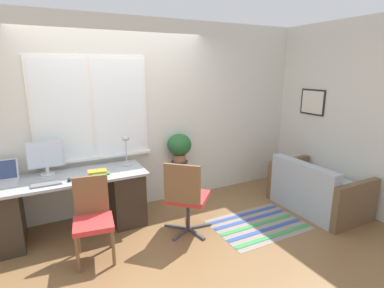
{
  "coord_description": "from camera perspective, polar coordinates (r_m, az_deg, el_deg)",
  "views": [
    {
      "loc": [
        -0.99,
        -3.4,
        2.02
      ],
      "look_at": [
        0.85,
        0.17,
        1.0
      ],
      "focal_mm": 28.0,
      "sensor_mm": 36.0,
      "label": 1
    }
  ],
  "objects": [
    {
      "name": "keyboard",
      "position": [
        3.78,
        -25.98,
        -6.86
      ],
      "size": [
        0.32,
        0.14,
        0.02
      ],
      "color": "slate",
      "rests_on": "desk"
    },
    {
      "name": "plant_stand",
      "position": [
        4.61,
        -2.37,
        -4.22
      ],
      "size": [
        0.25,
        0.25,
        0.64
      ],
      "color": "#333338",
      "rests_on": "ground_plane"
    },
    {
      "name": "desk_chair_wooden",
      "position": [
        3.47,
        -18.36,
        -13.02
      ],
      "size": [
        0.45,
        0.46,
        0.88
      ],
      "rotation": [
        0.0,
        0.0,
        -0.13
      ],
      "color": "brown",
      "rests_on": "ground_plane"
    },
    {
      "name": "wall_right_with_picture",
      "position": [
        5.29,
        22.33,
        5.91
      ],
      "size": [
        0.08,
        9.0,
        2.7
      ],
      "color": "silver",
      "rests_on": "ground_plane"
    },
    {
      "name": "monitor",
      "position": [
        4.07,
        -26.09,
        -2.26
      ],
      "size": [
        0.41,
        0.17,
        0.42
      ],
      "color": "silver",
      "rests_on": "desk"
    },
    {
      "name": "ground_plane",
      "position": [
        4.07,
        -9.94,
        -15.72
      ],
      "size": [
        14.0,
        14.0,
        0.0
      ],
      "primitive_type": "plane",
      "color": "brown"
    },
    {
      "name": "desk_lamp",
      "position": [
        4.1,
        -12.46,
        -0.34
      ],
      "size": [
        0.15,
        0.15,
        0.4
      ],
      "color": "#ADADB2",
      "rests_on": "desk"
    },
    {
      "name": "laptop",
      "position": [
        4.04,
        -32.62,
        -5.74
      ],
      "size": [
        0.35,
        0.37,
        0.24
      ],
      "color": "#B7B7BC",
      "rests_on": "desk"
    },
    {
      "name": "book_stack",
      "position": [
        3.79,
        -17.35,
        -5.41
      ],
      "size": [
        0.24,
        0.18,
        0.08
      ],
      "color": "orange",
      "rests_on": "desk"
    },
    {
      "name": "desk",
      "position": [
        4.07,
        -22.34,
        -10.41
      ],
      "size": [
        1.89,
        0.66,
        0.74
      ],
      "color": "#9EA3A8",
      "rests_on": "ground_plane"
    },
    {
      "name": "couch_loveseat",
      "position": [
        4.78,
        22.57,
        -8.35
      ],
      "size": [
        0.81,
        1.27,
        0.74
      ],
      "rotation": [
        0.0,
        0.0,
        1.57
      ],
      "color": "#9EA8B2",
      "rests_on": "ground_plane"
    },
    {
      "name": "office_chair_swivel",
      "position": [
        3.72,
        -1.09,
        -9.89
      ],
      "size": [
        0.67,
        0.67,
        0.96
      ],
      "rotation": [
        0.0,
        0.0,
        2.39
      ],
      "color": "#47474C",
      "rests_on": "ground_plane"
    },
    {
      "name": "wall_back_with_window",
      "position": [
        4.3,
        -13.92,
        4.92
      ],
      "size": [
        9.0,
        0.12,
        2.7
      ],
      "color": "silver",
      "rests_on": "ground_plane"
    },
    {
      "name": "floor_rug_striped",
      "position": [
        4.21,
        12.48,
        -14.74
      ],
      "size": [
        1.2,
        0.85,
        0.01
      ],
      "color": "gray",
      "rests_on": "ground_plane"
    },
    {
      "name": "mouse",
      "position": [
        3.78,
        -22.32,
        -6.33
      ],
      "size": [
        0.04,
        0.07,
        0.04
      ],
      "color": "black",
      "rests_on": "desk"
    },
    {
      "name": "potted_plant",
      "position": [
        4.52,
        -2.41,
        -0.31
      ],
      "size": [
        0.36,
        0.36,
        0.42
      ],
      "color": "#9E6B4C",
      "rests_on": "plant_stand"
    }
  ]
}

